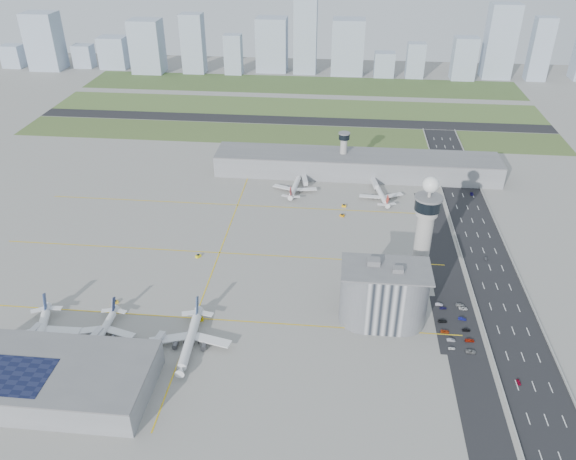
# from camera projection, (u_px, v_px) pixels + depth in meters

# --- Properties ---
(ground) EXTENTS (1000.00, 1000.00, 0.00)m
(ground) POSITION_uv_depth(u_px,v_px,m) (281.00, 287.00, 300.44)
(ground) COLOR #9D9A92
(grass_strip_0) EXTENTS (480.00, 50.00, 0.08)m
(grass_strip_0) POSITION_uv_depth(u_px,v_px,m) (287.00, 135.00, 494.85)
(grass_strip_0) COLOR #3E5327
(grass_strip_0) RESTS_ON ground
(grass_strip_1) EXTENTS (480.00, 60.00, 0.08)m
(grass_strip_1) POSITION_uv_depth(u_px,v_px,m) (295.00, 107.00, 559.09)
(grass_strip_1) COLOR #4F6E34
(grass_strip_1) RESTS_ON ground
(grass_strip_2) EXTENTS (480.00, 70.00, 0.08)m
(grass_strip_2) POSITION_uv_depth(u_px,v_px,m) (301.00, 85.00, 627.62)
(grass_strip_2) COLOR #395428
(grass_strip_2) RESTS_ON ground
(runway) EXTENTS (480.00, 22.00, 0.10)m
(runway) POSITION_uv_depth(u_px,v_px,m) (291.00, 120.00, 526.53)
(runway) COLOR black
(runway) RESTS_ON ground
(highway) EXTENTS (28.00, 500.00, 0.10)m
(highway) POSITION_uv_depth(u_px,v_px,m) (502.00, 300.00, 290.55)
(highway) COLOR black
(highway) RESTS_ON ground
(barrier_left) EXTENTS (0.60, 500.00, 1.20)m
(barrier_left) POSITION_uv_depth(u_px,v_px,m) (474.00, 298.00, 291.47)
(barrier_left) COLOR #9E9E99
(barrier_left) RESTS_ON ground
(barrier_right) EXTENTS (0.60, 500.00, 1.20)m
(barrier_right) POSITION_uv_depth(u_px,v_px,m) (530.00, 301.00, 289.07)
(barrier_right) COLOR #9E9E99
(barrier_right) RESTS_ON ground
(landside_road) EXTENTS (18.00, 260.00, 0.08)m
(landside_road) POSITION_uv_depth(u_px,v_px,m) (456.00, 309.00, 284.13)
(landside_road) COLOR black
(landside_road) RESTS_ON ground
(parking_lot) EXTENTS (20.00, 44.00, 0.10)m
(parking_lot) POSITION_uv_depth(u_px,v_px,m) (455.00, 324.00, 274.02)
(parking_lot) COLOR black
(parking_lot) RESTS_ON ground
(taxiway_line_h_0) EXTENTS (260.00, 0.60, 0.01)m
(taxiway_line_h_0) POSITION_uv_depth(u_px,v_px,m) (195.00, 318.00, 278.17)
(taxiway_line_h_0) COLOR yellow
(taxiway_line_h_0) RESTS_ON ground
(taxiway_line_h_1) EXTENTS (260.00, 0.60, 0.01)m
(taxiway_line_h_1) POSITION_uv_depth(u_px,v_px,m) (220.00, 253.00, 329.56)
(taxiway_line_h_1) COLOR yellow
(taxiway_line_h_1) RESTS_ON ground
(taxiway_line_h_2) EXTENTS (260.00, 0.60, 0.01)m
(taxiway_line_h_2) POSITION_uv_depth(u_px,v_px,m) (238.00, 205.00, 380.95)
(taxiway_line_h_2) COLOR yellow
(taxiway_line_h_2) RESTS_ON ground
(taxiway_line_v) EXTENTS (0.60, 260.00, 0.01)m
(taxiway_line_v) POSITION_uv_depth(u_px,v_px,m) (220.00, 253.00, 329.56)
(taxiway_line_v) COLOR yellow
(taxiway_line_v) RESTS_ON ground
(control_tower) EXTENTS (14.00, 14.00, 64.50)m
(control_tower) POSITION_uv_depth(u_px,v_px,m) (424.00, 230.00, 283.28)
(control_tower) COLOR #ADAAA5
(control_tower) RESTS_ON ground
(secondary_tower) EXTENTS (8.60, 8.60, 31.90)m
(secondary_tower) POSITION_uv_depth(u_px,v_px,m) (344.00, 149.00, 416.78)
(secondary_tower) COLOR #ADAAA5
(secondary_tower) RESTS_ON ground
(admin_building) EXTENTS (42.00, 24.00, 33.50)m
(admin_building) POSITION_uv_depth(u_px,v_px,m) (384.00, 295.00, 269.35)
(admin_building) COLOR #B2B2B7
(admin_building) RESTS_ON ground
(terminal_pier) EXTENTS (210.00, 32.00, 15.80)m
(terminal_pier) POSITION_uv_depth(u_px,v_px,m) (356.00, 165.00, 419.75)
(terminal_pier) COLOR gray
(terminal_pier) RESTS_ON ground
(near_terminal) EXTENTS (84.00, 42.00, 13.00)m
(near_terminal) POSITION_uv_depth(u_px,v_px,m) (51.00, 378.00, 234.47)
(near_terminal) COLOR gray
(near_terminal) RESTS_ON ground
(airplane_near_a) EXTENTS (48.10, 52.45, 12.20)m
(airplane_near_a) POSITION_uv_depth(u_px,v_px,m) (39.00, 330.00, 261.41)
(airplane_near_a) COLOR white
(airplane_near_a) RESTS_ON ground
(airplane_near_b) EXTENTS (31.90, 37.51, 10.49)m
(airplane_near_b) POSITION_uv_depth(u_px,v_px,m) (101.00, 329.00, 263.27)
(airplane_near_b) COLOR white
(airplane_near_b) RESTS_ON ground
(airplane_near_c) EXTENTS (40.92, 47.47, 12.81)m
(airplane_near_c) POSITION_uv_depth(u_px,v_px,m) (189.00, 336.00, 257.11)
(airplane_near_c) COLOR white
(airplane_near_c) RESTS_ON ground
(airplane_far_a) EXTENTS (35.14, 40.24, 10.51)m
(airplane_far_a) POSITION_uv_depth(u_px,v_px,m) (295.00, 184.00, 397.40)
(airplane_far_a) COLOR white
(airplane_far_a) RESTS_ON ground
(airplane_far_b) EXTENTS (37.75, 42.01, 10.22)m
(airplane_far_b) POSITION_uv_depth(u_px,v_px,m) (381.00, 191.00, 387.42)
(airplane_far_b) COLOR white
(airplane_far_b) RESTS_ON ground
(jet_bridge_near_0) EXTENTS (5.39, 14.31, 5.70)m
(jet_bridge_near_0) POSITION_uv_depth(u_px,v_px,m) (22.00, 346.00, 256.43)
(jet_bridge_near_0) COLOR silver
(jet_bridge_near_0) RESTS_ON ground
(jet_bridge_near_1) EXTENTS (5.39, 14.31, 5.70)m
(jet_bridge_near_1) POSITION_uv_depth(u_px,v_px,m) (85.00, 351.00, 253.86)
(jet_bridge_near_1) COLOR silver
(jet_bridge_near_1) RESTS_ON ground
(jet_bridge_near_2) EXTENTS (5.39, 14.31, 5.70)m
(jet_bridge_near_2) POSITION_uv_depth(u_px,v_px,m) (149.00, 356.00, 251.28)
(jet_bridge_near_2) COLOR silver
(jet_bridge_near_2) RESTS_ON ground
(jet_bridge_far_0) EXTENTS (5.39, 14.31, 5.70)m
(jet_bridge_far_0) POSITION_uv_depth(u_px,v_px,m) (304.00, 178.00, 411.88)
(jet_bridge_far_0) COLOR silver
(jet_bridge_far_0) RESTS_ON ground
(jet_bridge_far_1) EXTENTS (5.39, 14.31, 5.70)m
(jet_bridge_far_1) POSITION_uv_depth(u_px,v_px,m) (372.00, 181.00, 407.59)
(jet_bridge_far_1) COLOR silver
(jet_bridge_far_1) RESTS_ON ground
(tug_0) EXTENTS (4.00, 3.81, 1.92)m
(tug_0) POSITION_uv_depth(u_px,v_px,m) (102.00, 329.00, 270.01)
(tug_0) COLOR #FEB902
(tug_0) RESTS_ON ground
(tug_1) EXTENTS (3.36, 3.24, 1.61)m
(tug_1) POSITION_uv_depth(u_px,v_px,m) (115.00, 302.00, 288.12)
(tug_1) COLOR gold
(tug_1) RESTS_ON ground
(tug_2) EXTENTS (3.97, 3.40, 1.94)m
(tug_2) POSITION_uv_depth(u_px,v_px,m) (200.00, 319.00, 276.17)
(tug_2) COLOR #D1B506
(tug_2) RESTS_ON ground
(tug_3) EXTENTS (3.44, 3.66, 1.75)m
(tug_3) POSITION_uv_depth(u_px,v_px,m) (198.00, 256.00, 325.26)
(tug_3) COLOR yellow
(tug_3) RESTS_ON ground
(tug_4) EXTENTS (3.43, 3.10, 1.65)m
(tug_4) POSITION_uv_depth(u_px,v_px,m) (342.00, 215.00, 367.01)
(tug_4) COLOR orange
(tug_4) RESTS_ON ground
(tug_5) EXTENTS (3.06, 2.20, 1.71)m
(tug_5) POSITION_uv_depth(u_px,v_px,m) (344.00, 206.00, 378.40)
(tug_5) COLOR #F7AD0C
(tug_5) RESTS_ON ground
(car_lot_0) EXTENTS (3.32, 1.56, 1.10)m
(car_lot_0) POSITION_uv_depth(u_px,v_px,m) (452.00, 348.00, 258.79)
(car_lot_0) COLOR white
(car_lot_0) RESTS_ON ground
(car_lot_1) EXTENTS (3.97, 1.43, 1.30)m
(car_lot_1) POSITION_uv_depth(u_px,v_px,m) (451.00, 340.00, 263.48)
(car_lot_1) COLOR #9697A2
(car_lot_1) RESTS_ON ground
(car_lot_2) EXTENTS (4.22, 2.12, 1.15)m
(car_lot_2) POSITION_uv_depth(u_px,v_px,m) (445.00, 332.00, 268.70)
(car_lot_2) COLOR #B6390F
(car_lot_2) RESTS_ON ground
(car_lot_3) EXTENTS (4.49, 2.26, 1.25)m
(car_lot_3) POSITION_uv_depth(u_px,v_px,m) (442.00, 321.00, 275.35)
(car_lot_3) COLOR black
(car_lot_3) RESTS_ON ground
(car_lot_4) EXTENTS (3.64, 1.91, 1.18)m
(car_lot_4) POSITION_uv_depth(u_px,v_px,m) (443.00, 308.00, 284.24)
(car_lot_4) COLOR #1C1851
(car_lot_4) RESTS_ON ground
(car_lot_5) EXTENTS (3.77, 1.36, 1.24)m
(car_lot_5) POSITION_uv_depth(u_px,v_px,m) (439.00, 304.00, 286.68)
(car_lot_5) COLOR #BBB7CA
(car_lot_5) RESTS_ON ground
(car_lot_6) EXTENTS (4.75, 2.37, 1.29)m
(car_lot_6) POSITION_uv_depth(u_px,v_px,m) (471.00, 351.00, 256.77)
(car_lot_6) COLOR gray
(car_lot_6) RESTS_ON ground
(car_lot_7) EXTENTS (4.58, 2.14, 1.29)m
(car_lot_7) POSITION_uv_depth(u_px,v_px,m) (470.00, 340.00, 263.26)
(car_lot_7) COLOR #9C1908
(car_lot_7) RESTS_ON ground
(car_lot_8) EXTENTS (3.89, 1.65, 1.31)m
(car_lot_8) POSITION_uv_depth(u_px,v_px,m) (466.00, 330.00, 269.59)
(car_lot_8) COLOR black
(car_lot_8) RESTS_ON ground
(car_lot_9) EXTENTS (4.05, 1.89, 1.29)m
(car_lot_9) POSITION_uv_depth(u_px,v_px,m) (462.00, 319.00, 276.77)
(car_lot_9) COLOR navy
(car_lot_9) RESTS_ON ground
(car_lot_10) EXTENTS (4.67, 2.53, 1.25)m
(car_lot_10) POSITION_uv_depth(u_px,v_px,m) (463.00, 308.00, 283.80)
(car_lot_10) COLOR silver
(car_lot_10) RESTS_ON ground
(car_lot_11) EXTENTS (4.58, 2.26, 1.28)m
(car_lot_11) POSITION_uv_depth(u_px,v_px,m) (460.00, 305.00, 286.14)
(car_lot_11) COLOR gray
(car_lot_11) RESTS_ON ground
(car_hw_0) EXTENTS (1.67, 3.37, 1.10)m
(car_hw_0) POSITION_uv_depth(u_px,v_px,m) (519.00, 382.00, 240.64)
(car_hw_0) COLOR maroon
(car_hw_0) RESTS_ON ground
(car_hw_1) EXTENTS (1.65, 3.47, 1.10)m
(car_hw_1) POSITION_uv_depth(u_px,v_px,m) (486.00, 258.00, 323.37)
(car_hw_1) COLOR #2A2C30
(car_hw_1) RESTS_ON ground
(car_hw_2) EXTENTS (2.54, 4.79, 1.28)m
(car_hw_2) POSITION_uv_depth(u_px,v_px,m) (472.00, 194.00, 394.11)
(car_hw_2) COLOR navy
(car_hw_2) RESTS_ON ground
(car_hw_4) EXTENTS (1.75, 3.73, 1.24)m
(car_hw_4) POSITION_uv_depth(u_px,v_px,m) (440.00, 161.00, 443.12)
(car_hw_4) COLOR gray
(car_hw_4) RESTS_ON ground
(skyline_bldg_0) EXTENTS (24.05, 19.24, 26.50)m
(skyline_bldg_0) POSITION_uv_depth(u_px,v_px,m) (13.00, 56.00, 687.30)
(skyline_bldg_0) COLOR #9EADC1
(skyline_bldg_0) RESTS_ON ground
(skyline_bldg_1) EXTENTS (37.63, 30.10, 65.60)m
(skyline_bldg_1) POSITION_uv_depth(u_px,v_px,m) (44.00, 41.00, 669.85)
(skyline_bldg_1) COLOR #9EADC1
(skyline_bldg_1) RESTS_ON ground
(skyline_bldg_2) EXTENTS (22.81, 18.25, 26.79)m
(skyline_bldg_2) POSITION_uv_depth(u_px,v_px,m) (84.00, 56.00, 687.05)
(skyline_bldg_2) COLOR #9EADC1
(skyline_bldg_2) RESTS_ON ground
(skyline_bldg_3) EXTENTS (32.30, 25.84, 36.93)m
(skyline_bldg_3) POSITION_uv_depth(u_px,v_px,m) (114.00, 52.00, 682.17)
(skyline_bldg_3) COLOR #9EADC1
(skyline_bldg_3) RESTS_ON ground
(skyline_bldg_4) EXTENTS (35.81, 28.65, 60.36)m
(skyline_bldg_4) POSITION_uv_depth(u_px,v_px,m) (147.00, 46.00, 658.25)
(skyline_bldg_4) COLOR #9EADC1
(skyline_bldg_4) RESTS_ON ground
(skyline_bldg_5) EXTENTS (25.49, 20.39, 66.89)m
(skyline_bldg_5) POSITION_uv_depth(u_px,v_px,m) (193.00, 44.00, 655.75)
(skyline_bldg_5) COLOR #9EADC1
(skyline_bldg_5) RESTS_ON ground
(skyline_bldg_6) EXTENTS (20.04, 16.03, 45.20)m
(skyline_bldg_6) POSITION_uv_depth(u_px,v_px,m) (233.00, 54.00, 655.69)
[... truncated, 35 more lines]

